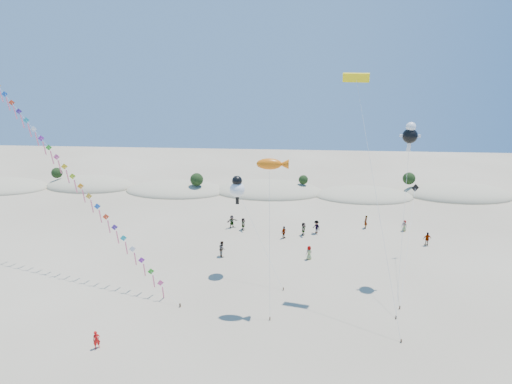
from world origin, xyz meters
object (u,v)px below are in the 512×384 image
object	(u,v)px
fish_kite	(273,164)
kite_train	(65,168)
parafoil_kite	(357,82)
flyer_foreground	(97,340)

from	to	relation	value
fish_kite	kite_train	bearing A→B (deg)	164.97
parafoil_kite	flyer_foreground	distance (m)	31.00
kite_train	flyer_foreground	bearing A→B (deg)	-59.31
fish_kite	flyer_foreground	bearing A→B (deg)	-149.88
parafoil_kite	flyer_foreground	bearing A→B (deg)	-150.50
kite_train	parafoil_kite	distance (m)	30.64
kite_train	parafoil_kite	size ratio (longest dim) A/B	1.22
fish_kite	flyer_foreground	distance (m)	20.33
kite_train	parafoil_kite	xyz separation A→B (m)	(29.22, -1.96, 9.04)
kite_train	flyer_foreground	distance (m)	19.18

